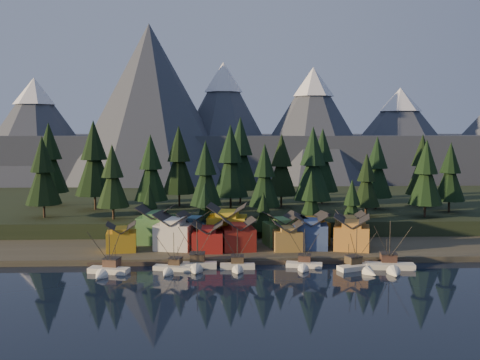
{
  "coord_description": "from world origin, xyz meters",
  "views": [
    {
      "loc": [
        -8.07,
        -113.77,
        33.03
      ],
      "look_at": [
        -2.24,
        30.0,
        19.54
      ],
      "focal_mm": 40.0,
      "sensor_mm": 36.0,
      "label": 1
    }
  ],
  "objects_px": {
    "boat_3": "(237,261)",
    "boat_6": "(391,260)",
    "boat_4": "(304,260)",
    "boat_5": "(361,262)",
    "house_back_0": "(156,224)",
    "boat_0": "(107,264)",
    "boat_2": "(197,259)",
    "house_front_1": "(174,230)",
    "boat_1": "(172,264)",
    "house_front_0": "(121,236)",
    "house_back_1": "(194,228)"
  },
  "relations": [
    {
      "from": "boat_1",
      "to": "boat_0",
      "type": "bearing_deg",
      "value": -159.24
    },
    {
      "from": "boat_2",
      "to": "boat_0",
      "type": "bearing_deg",
      "value": -168.83
    },
    {
      "from": "house_front_1",
      "to": "house_back_1",
      "type": "distance_m",
      "value": 7.17
    },
    {
      "from": "boat_2",
      "to": "boat_5",
      "type": "xyz_separation_m",
      "value": [
        38.6,
        -3.21,
        -0.41
      ]
    },
    {
      "from": "boat_2",
      "to": "boat_3",
      "type": "bearing_deg",
      "value": -4.33
    },
    {
      "from": "boat_2",
      "to": "boat_3",
      "type": "relative_size",
      "value": 1.16
    },
    {
      "from": "boat_1",
      "to": "boat_4",
      "type": "bearing_deg",
      "value": 17.15
    },
    {
      "from": "boat_1",
      "to": "house_front_1",
      "type": "relative_size",
      "value": 0.94
    },
    {
      "from": "boat_3",
      "to": "house_back_1",
      "type": "distance_m",
      "value": 24.56
    },
    {
      "from": "boat_2",
      "to": "boat_4",
      "type": "relative_size",
      "value": 1.19
    },
    {
      "from": "boat_4",
      "to": "house_back_0",
      "type": "bearing_deg",
      "value": 161.02
    },
    {
      "from": "boat_3",
      "to": "boat_5",
      "type": "bearing_deg",
      "value": -3.67
    },
    {
      "from": "boat_0",
      "to": "boat_2",
      "type": "bearing_deg",
      "value": 23.56
    },
    {
      "from": "boat_1",
      "to": "house_front_0",
      "type": "distance_m",
      "value": 21.21
    },
    {
      "from": "boat_1",
      "to": "boat_6",
      "type": "distance_m",
      "value": 51.75
    },
    {
      "from": "boat_0",
      "to": "boat_6",
      "type": "xyz_separation_m",
      "value": [
        66.46,
        0.74,
        0.02
      ]
    },
    {
      "from": "boat_5",
      "to": "house_back_1",
      "type": "distance_m",
      "value": 46.88
    },
    {
      "from": "boat_4",
      "to": "house_front_1",
      "type": "relative_size",
      "value": 0.94
    },
    {
      "from": "boat_3",
      "to": "boat_4",
      "type": "height_order",
      "value": "boat_3"
    },
    {
      "from": "house_front_0",
      "to": "house_back_0",
      "type": "xyz_separation_m",
      "value": [
        7.89,
        9.75,
        1.54
      ]
    },
    {
      "from": "house_back_1",
      "to": "boat_4",
      "type": "bearing_deg",
      "value": -25.43
    },
    {
      "from": "boat_2",
      "to": "boat_5",
      "type": "bearing_deg",
      "value": -3.96
    },
    {
      "from": "house_front_1",
      "to": "house_back_1",
      "type": "relative_size",
      "value": 1.16
    },
    {
      "from": "boat_4",
      "to": "house_front_1",
      "type": "bearing_deg",
      "value": 166.64
    },
    {
      "from": "boat_4",
      "to": "house_front_1",
      "type": "height_order",
      "value": "house_front_1"
    },
    {
      "from": "boat_3",
      "to": "boat_4",
      "type": "relative_size",
      "value": 1.02
    },
    {
      "from": "house_front_0",
      "to": "house_back_0",
      "type": "distance_m",
      "value": 12.64
    },
    {
      "from": "boat_5",
      "to": "house_back_0",
      "type": "xyz_separation_m",
      "value": [
        -50.85,
        26.17,
        4.92
      ]
    },
    {
      "from": "boat_6",
      "to": "house_front_0",
      "type": "height_order",
      "value": "boat_6"
    },
    {
      "from": "boat_3",
      "to": "house_back_0",
      "type": "bearing_deg",
      "value": 133.6
    },
    {
      "from": "house_front_1",
      "to": "boat_2",
      "type": "bearing_deg",
      "value": -54.94
    },
    {
      "from": "house_front_0",
      "to": "house_back_1",
      "type": "xyz_separation_m",
      "value": [
        18.54,
        7.35,
        0.77
      ]
    },
    {
      "from": "boat_0",
      "to": "boat_1",
      "type": "distance_m",
      "value": 14.84
    },
    {
      "from": "boat_3",
      "to": "boat_5",
      "type": "height_order",
      "value": "boat_5"
    },
    {
      "from": "boat_5",
      "to": "boat_6",
      "type": "bearing_deg",
      "value": -18.62
    },
    {
      "from": "boat_1",
      "to": "house_back_0",
      "type": "distance_m",
      "value": 26.28
    },
    {
      "from": "boat_2",
      "to": "house_back_0",
      "type": "height_order",
      "value": "house_back_0"
    },
    {
      "from": "boat_0",
      "to": "house_front_0",
      "type": "relative_size",
      "value": 1.43
    },
    {
      "from": "house_front_1",
      "to": "boat_6",
      "type": "bearing_deg",
      "value": -7.22
    },
    {
      "from": "boat_4",
      "to": "boat_5",
      "type": "height_order",
      "value": "boat_5"
    },
    {
      "from": "boat_3",
      "to": "boat_6",
      "type": "relative_size",
      "value": 0.82
    },
    {
      "from": "boat_4",
      "to": "boat_6",
      "type": "bearing_deg",
      "value": 4.56
    },
    {
      "from": "boat_1",
      "to": "boat_3",
      "type": "bearing_deg",
      "value": 18.04
    },
    {
      "from": "boat_1",
      "to": "house_front_0",
      "type": "xyz_separation_m",
      "value": [
        -14.34,
        15.19,
        3.65
      ]
    },
    {
      "from": "boat_0",
      "to": "boat_5",
      "type": "bearing_deg",
      "value": 13.71
    },
    {
      "from": "boat_6",
      "to": "house_back_1",
      "type": "height_order",
      "value": "boat_6"
    },
    {
      "from": "boat_5",
      "to": "boat_1",
      "type": "bearing_deg",
      "value": 158.21
    },
    {
      "from": "house_front_1",
      "to": "house_back_0",
      "type": "height_order",
      "value": "house_back_0"
    },
    {
      "from": "boat_5",
      "to": "house_back_0",
      "type": "distance_m",
      "value": 57.4
    },
    {
      "from": "boat_3",
      "to": "house_back_1",
      "type": "bearing_deg",
      "value": 118.75
    }
  ]
}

